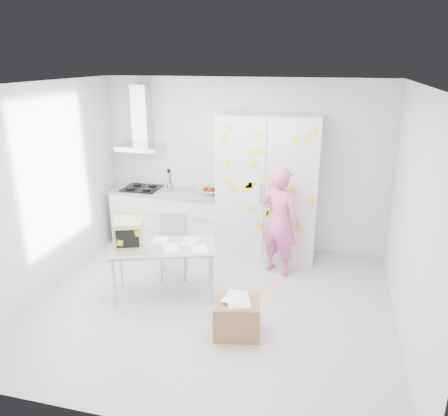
% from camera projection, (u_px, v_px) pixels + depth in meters
% --- Properties ---
extents(floor, '(4.50, 4.00, 0.02)m').
position_uv_depth(floor, '(210.00, 304.00, 5.57)').
color(floor, silver).
rests_on(floor, ground).
extents(walls, '(4.52, 4.01, 2.70)m').
position_uv_depth(walls, '(224.00, 187.00, 5.78)').
color(walls, white).
rests_on(walls, ground).
extents(ceiling, '(4.50, 4.00, 0.02)m').
position_uv_depth(ceiling, '(208.00, 84.00, 4.68)').
color(ceiling, white).
rests_on(ceiling, walls).
extents(counter_run, '(1.84, 0.63, 1.28)m').
position_uv_depth(counter_run, '(169.00, 217.00, 7.25)').
color(counter_run, white).
rests_on(counter_run, ground).
extents(range_hood, '(0.70, 0.48, 1.01)m').
position_uv_depth(range_hood, '(141.00, 124.00, 6.99)').
color(range_hood, silver).
rests_on(range_hood, walls).
extents(tall_cabinet, '(1.50, 0.68, 2.20)m').
position_uv_depth(tall_cabinet, '(268.00, 188.00, 6.64)').
color(tall_cabinet, silver).
rests_on(tall_cabinet, ground).
extents(person, '(0.68, 0.57, 1.58)m').
position_uv_depth(person, '(280.00, 221.00, 6.15)').
color(person, pink).
rests_on(person, ground).
extents(desk, '(1.45, 1.05, 1.05)m').
position_uv_depth(desk, '(142.00, 240.00, 5.52)').
color(desk, '#ACB3B7').
rests_on(desk, ground).
extents(chair, '(0.50, 0.50, 0.89)m').
position_uv_depth(chair, '(174.00, 242.00, 6.18)').
color(chair, '#ABABA9').
rests_on(chair, ground).
extents(cardboard_box, '(0.58, 0.50, 0.45)m').
position_uv_depth(cardboard_box, '(237.00, 317.00, 4.90)').
color(cardboard_box, '#A97449').
rests_on(cardboard_box, ground).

